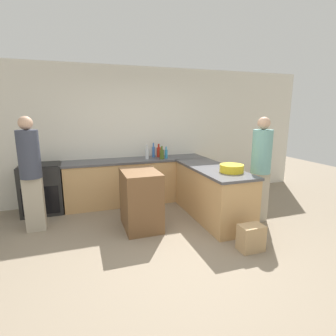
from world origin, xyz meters
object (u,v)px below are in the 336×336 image
Objects in this scene: range_oven at (42,189)px; dish_soap_bottle at (166,154)px; person_by_range at (31,170)px; hot_sauce_bottle at (159,152)px; water_bottle_blue at (153,151)px; island_table at (141,199)px; mixing_bowl at (232,168)px; paper_bag at (251,238)px; olive_oil_bottle at (162,154)px; person_at_peninsula at (261,166)px; vinegar_bottle_clear at (147,153)px.

dish_soap_bottle is (2.34, -0.09, 0.53)m from range_oven.
dish_soap_bottle is 0.13× the size of person_by_range.
person_by_range reaches higher than hot_sauce_bottle.
island_table is at bearing -113.88° from water_bottle_blue.
mixing_bowl is at bearing -68.52° from hot_sauce_bottle.
water_bottle_blue is 2.73m from paper_bag.
olive_oil_bottle is 0.94× the size of hot_sauce_bottle.
paper_bag is at bearing -131.55° from person_at_peninsula.
dish_soap_bottle is at bearing 25.75° from olive_oil_bottle.
mixing_bowl is 1.35× the size of hot_sauce_bottle.
island_table reaches higher than range_oven.
water_bottle_blue is at bearing 66.12° from island_table.
dish_soap_bottle is 2.46m from person_by_range.
person_by_range is at bearing 150.18° from paper_bag.
dish_soap_bottle reaches higher than mixing_bowl.
person_by_range is 4.97× the size of paper_bag.
olive_oil_bottle is 0.90× the size of vinegar_bottle_clear.
hot_sauce_bottle is at bearing 113.39° from dish_soap_bottle.
dish_soap_bottle is (-0.58, 1.50, 0.03)m from mixing_bowl.
range_oven is 3.28× the size of hot_sauce_bottle.
olive_oil_bottle is at bearing 103.41° from paper_bag.
hot_sauce_bottle is at bearing 62.03° from island_table.
vinegar_bottle_clear is (0.41, 1.15, 0.54)m from island_table.
person_at_peninsula is at bearing 48.45° from paper_bag.
vinegar_bottle_clear reaches higher than range_oven.
person_at_peninsula reaches higher than hot_sauce_bottle.
vinegar_bottle_clear is (-0.97, 1.55, 0.05)m from mixing_bowl.
water_bottle_blue is at bearing 114.25° from mixing_bowl.
water_bottle_blue reaches higher than mixing_bowl.
person_at_peninsula is (1.91, -0.40, 0.49)m from island_table.
mixing_bowl is 1.26× the size of water_bottle_blue.
person_at_peninsula reaches higher than vinegar_bottle_clear.
island_table is 0.53× the size of person_at_peninsula.
mixing_bowl is 1.61m from dish_soap_bottle.
olive_oil_bottle is at bearing 115.44° from mixing_bowl.
island_table is at bearing -14.66° from person_by_range.
hot_sauce_bottle is at bearing 101.70° from paper_bag.
island_table is (1.55, -1.20, 0.01)m from range_oven.
hot_sauce_bottle reaches higher than olive_oil_bottle.
water_bottle_blue is (2.15, 0.14, 0.56)m from range_oven.
vinegar_bottle_clear is 2.11m from person_by_range.
olive_oil_bottle is (0.68, 1.05, 0.53)m from island_table.
island_table is at bearing -125.61° from dish_soap_bottle.
range_oven is at bearing -176.31° from water_bottle_blue.
hot_sauce_bottle reaches higher than mixing_bowl.
hot_sauce_bottle is at bearing 86.67° from olive_oil_bottle.
paper_bag is (0.53, -2.24, -0.81)m from olive_oil_bottle.
paper_bag is (0.43, -2.29, -0.81)m from dish_soap_bottle.
island_table is 3.58× the size of olive_oil_bottle.
range_oven is at bearing 88.59° from person_by_range.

